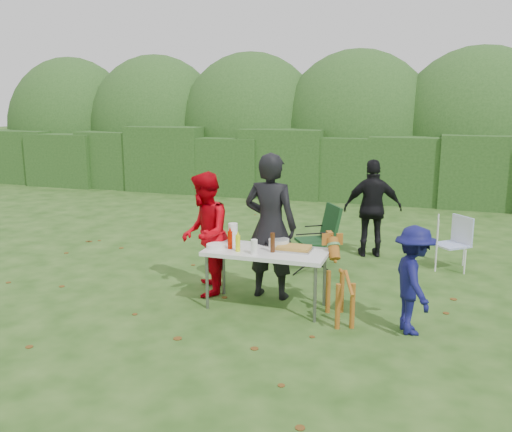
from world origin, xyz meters
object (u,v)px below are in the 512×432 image
(lawn_chair, at_px, (451,243))
(paper_towel_roll, at_px, (233,233))
(beer_bottle, at_px, (273,242))
(ketchup_bottle, at_px, (230,240))
(person_red_jacket, at_px, (205,234))
(dog, at_px, (340,283))
(folding_table, at_px, (266,254))
(person_cook, at_px, (270,226))
(camping_chair, at_px, (317,237))
(person_black_puffy, at_px, (373,208))
(child, at_px, (413,280))
(mustard_bottle, at_px, (238,243))

(lawn_chair, distance_m, paper_towel_roll, 3.55)
(beer_bottle, bearing_deg, ketchup_bottle, -178.17)
(person_red_jacket, relative_size, dog, 1.69)
(person_red_jacket, height_order, dog, person_red_jacket)
(paper_towel_roll, bearing_deg, folding_table, -20.88)
(person_cook, height_order, person_red_jacket, person_cook)
(dog, bearing_deg, person_cook, 39.45)
(folding_table, distance_m, dog, 0.98)
(paper_towel_roll, bearing_deg, camping_chair, 63.64)
(person_cook, relative_size, person_black_puffy, 1.18)
(person_black_puffy, height_order, camping_chair, person_black_puffy)
(child, relative_size, mustard_bottle, 6.09)
(dog, bearing_deg, child, -119.76)
(ketchup_bottle, height_order, beer_bottle, beer_bottle)
(person_red_jacket, distance_m, camping_chair, 1.96)
(lawn_chair, height_order, mustard_bottle, mustard_bottle)
(person_red_jacket, height_order, child, person_red_jacket)
(person_cook, xyz_separation_m, mustard_bottle, (-0.25, -0.54, -0.11))
(person_red_jacket, xyz_separation_m, ketchup_bottle, (0.47, -0.30, 0.03))
(person_red_jacket, bearing_deg, folding_table, 55.81)
(child, xyz_separation_m, dog, (-0.82, 0.08, -0.15))
(child, bearing_deg, folding_table, 63.21)
(mustard_bottle, bearing_deg, folding_table, 26.61)
(person_black_puffy, distance_m, mustard_bottle, 3.19)
(person_cook, height_order, paper_towel_roll, person_cook)
(child, bearing_deg, camping_chair, 17.47)
(dog, relative_size, beer_bottle, 4.03)
(folding_table, relative_size, person_cook, 0.79)
(person_red_jacket, height_order, beer_bottle, person_red_jacket)
(folding_table, distance_m, mustard_bottle, 0.39)
(person_cook, xyz_separation_m, camping_chair, (0.32, 1.37, -0.45))
(mustard_bottle, xyz_separation_m, ketchup_bottle, (-0.13, 0.08, 0.01))
(person_cook, distance_m, mustard_bottle, 0.61)
(folding_table, bearing_deg, child, -6.79)
(person_red_jacket, distance_m, paper_towel_roll, 0.42)
(child, relative_size, ketchup_bottle, 5.53)
(lawn_chair, bearing_deg, child, 38.46)
(person_red_jacket, xyz_separation_m, lawn_chair, (3.14, 2.19, -0.41))
(child, xyz_separation_m, lawn_chair, (0.46, 2.63, -0.20))
(person_red_jacket, distance_m, beer_bottle, 1.06)
(lawn_chair, bearing_deg, mustard_bottle, 3.80)
(ketchup_bottle, bearing_deg, person_red_jacket, 147.75)
(person_red_jacket, xyz_separation_m, child, (2.68, -0.43, -0.21))
(person_cook, relative_size, lawn_chair, 2.32)
(folding_table, xyz_separation_m, person_cook, (-0.07, 0.38, 0.27))
(dog, relative_size, lawn_chair, 1.18)
(person_black_puffy, height_order, mustard_bottle, person_black_puffy)
(folding_table, distance_m, lawn_chair, 3.29)
(person_cook, xyz_separation_m, dog, (1.01, -0.51, -0.49))
(person_black_puffy, xyz_separation_m, paper_towel_roll, (-1.49, -2.57, 0.06))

